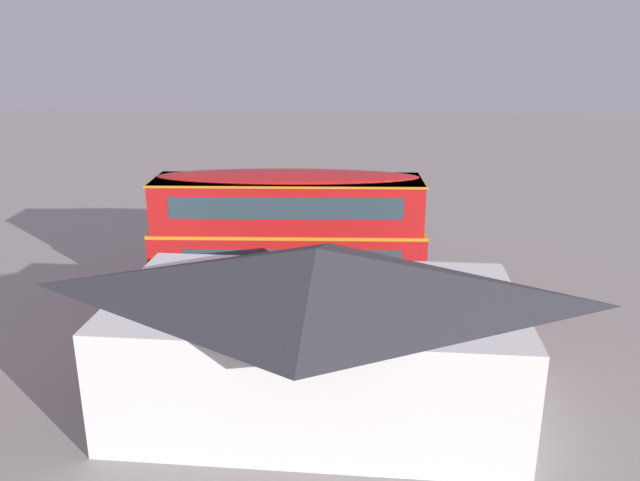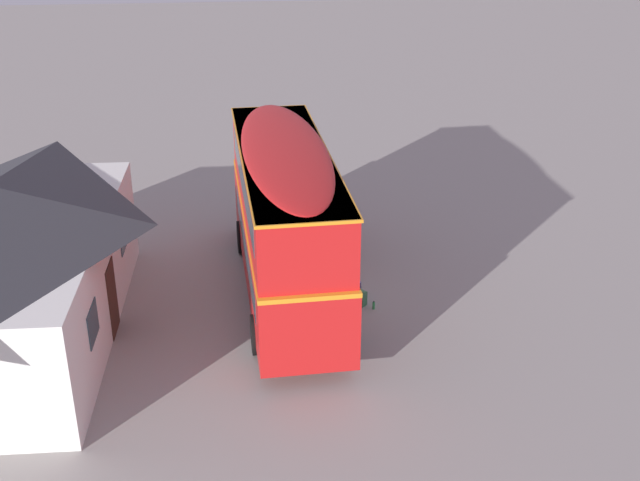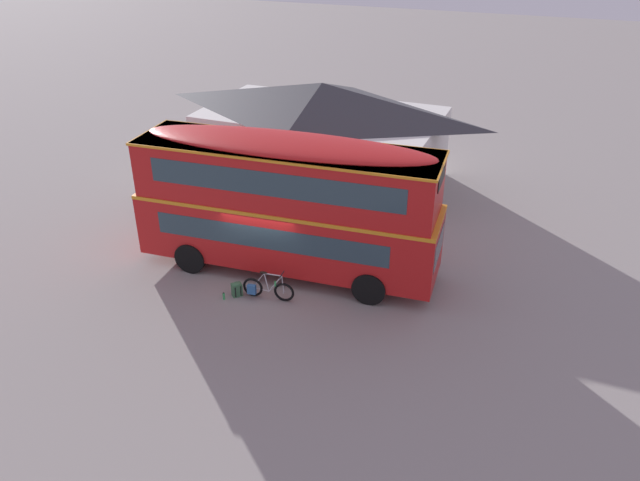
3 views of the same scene
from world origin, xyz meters
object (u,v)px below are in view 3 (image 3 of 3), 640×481
at_px(touring_bicycle, 266,289).
at_px(backpack_on_ground, 237,289).
at_px(water_bottle_green_metal, 224,296).
at_px(double_decker_bus, 287,201).

bearing_deg(touring_bicycle, backpack_on_ground, -170.01).
height_order(touring_bicycle, water_bottle_green_metal, touring_bicycle).
bearing_deg(double_decker_bus, touring_bicycle, -88.97).
bearing_deg(water_bottle_green_metal, double_decker_bus, 63.36).
height_order(touring_bicycle, backpack_on_ground, touring_bicycle).
bearing_deg(backpack_on_ground, touring_bicycle, 9.99).
distance_m(double_decker_bus, backpack_on_ground, 3.33).
bearing_deg(double_decker_bus, water_bottle_green_metal, -116.64).
distance_m(double_decker_bus, water_bottle_green_metal, 3.75).
bearing_deg(double_decker_bus, backpack_on_ground, -114.03).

